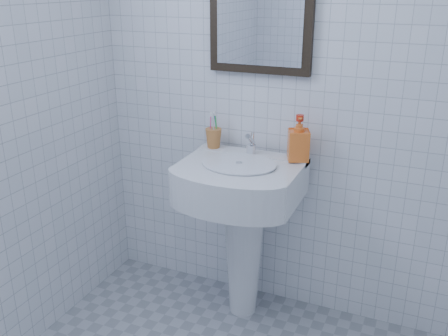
% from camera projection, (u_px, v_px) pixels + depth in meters
% --- Properties ---
extents(wall_back, '(2.20, 0.02, 2.50)m').
position_uv_depth(wall_back, '(311.00, 74.00, 2.31)').
color(wall_back, white).
rests_on(wall_back, ground).
extents(washbasin, '(0.56, 0.41, 0.87)m').
position_uv_depth(washbasin, '(243.00, 213.00, 2.46)').
color(washbasin, white).
rests_on(washbasin, ground).
extents(faucet, '(0.05, 0.10, 0.12)m').
position_uv_depth(faucet, '(251.00, 145.00, 2.43)').
color(faucet, silver).
rests_on(faucet, washbasin).
extents(toothbrush_cup, '(0.10, 0.10, 0.10)m').
position_uv_depth(toothbrush_cup, '(214.00, 138.00, 2.53)').
color(toothbrush_cup, '#BA7032').
rests_on(toothbrush_cup, washbasin).
extents(soap_dispenser, '(0.13, 0.13, 0.22)m').
position_uv_depth(soap_dispenser, '(299.00, 138.00, 2.33)').
color(soap_dispenser, '#E85716').
rests_on(soap_dispenser, washbasin).
extents(wall_mirror, '(0.50, 0.04, 0.62)m').
position_uv_depth(wall_mirror, '(261.00, 5.00, 2.28)').
color(wall_mirror, black).
rests_on(wall_mirror, wall_back).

